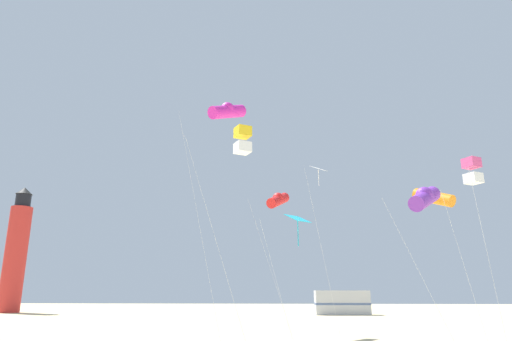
% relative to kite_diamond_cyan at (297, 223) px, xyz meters
% --- Properties ---
extents(kite_diamond_cyan, '(2.29, 2.29, 5.94)m').
position_rel_kite_diamond_cyan_xyz_m(kite_diamond_cyan, '(0.00, 0.00, 0.00)').
color(kite_diamond_cyan, silver).
rests_on(kite_diamond_cyan, ground).
extents(kite_tube_violet, '(2.95, 3.14, 7.35)m').
position_rel_kite_diamond_cyan_xyz_m(kite_tube_violet, '(5.66, 0.31, 1.10)').
color(kite_tube_violet, silver).
rests_on(kite_tube_violet, ground).
extents(kite_box_rainbow, '(0.82, 0.82, 8.34)m').
position_rel_kite_diamond_cyan_xyz_m(kite_box_rainbow, '(7.73, 0.02, 2.21)').
color(kite_box_rainbow, silver).
rests_on(kite_box_rainbow, ground).
extents(kite_box_gold, '(3.04, 2.72, 9.37)m').
position_rel_kite_diamond_cyan_xyz_m(kite_box_gold, '(-2.24, -1.76, 3.24)').
color(kite_box_gold, silver).
rests_on(kite_box_gold, ground).
extents(kite_diamond_white, '(1.88, 1.62, 10.90)m').
position_rel_kite_diamond_cyan_xyz_m(kite_diamond_white, '(1.80, 9.79, 4.67)').
color(kite_diamond_white, silver).
rests_on(kite_diamond_white, ground).
extents(kite_tube_orange, '(2.98, 3.13, 8.60)m').
position_rel_kite_diamond_cyan_xyz_m(kite_tube_orange, '(8.00, 6.20, 2.35)').
color(kite_tube_orange, silver).
rests_on(kite_tube_orange, ground).
extents(kite_tube_magenta, '(3.66, 3.83, 12.89)m').
position_rel_kite_diamond_cyan_xyz_m(kite_tube_magenta, '(-3.55, 3.10, 6.64)').
color(kite_tube_magenta, silver).
rests_on(kite_tube_magenta, ground).
extents(kite_tube_scarlet, '(2.84, 3.31, 9.39)m').
position_rel_kite_diamond_cyan_xyz_m(kite_tube_scarlet, '(-0.95, 10.40, 3.14)').
color(kite_tube_scarlet, silver).
rests_on(kite_tube_scarlet, ground).
extents(lighthouse_distant, '(2.80, 2.80, 16.80)m').
position_rel_kite_diamond_cyan_xyz_m(lighthouse_distant, '(-36.88, 39.42, 2.30)').
color(lighthouse_distant, red).
rests_on(lighthouse_distant, ground).
extents(rv_van_silver, '(6.54, 2.63, 2.80)m').
position_rel_kite_diamond_cyan_xyz_m(rv_van_silver, '(6.13, 36.60, -4.15)').
color(rv_van_silver, '#B7BABF').
rests_on(rv_van_silver, ground).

